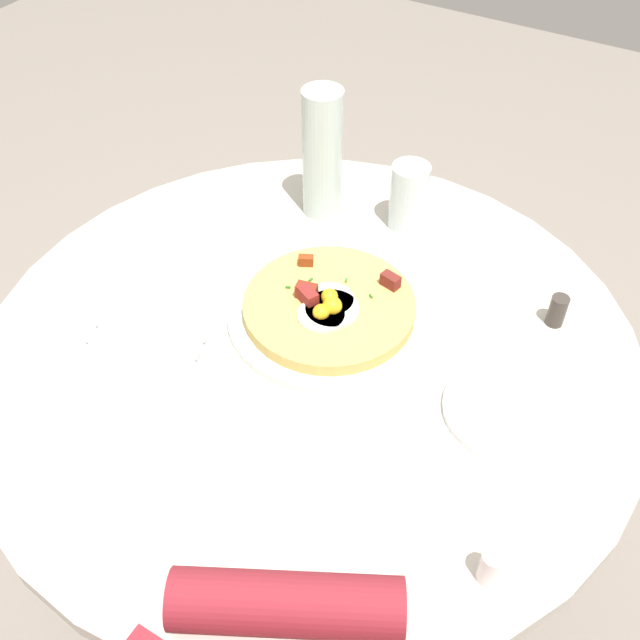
{
  "coord_description": "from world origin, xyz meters",
  "views": [
    {
      "loc": [
        0.41,
        -0.66,
        1.57
      ],
      "look_at": [
        0.0,
        0.03,
        0.76
      ],
      "focal_mm": 41.27,
      "sensor_mm": 36.0,
      "label": 1
    }
  ],
  "objects_px": {
    "breakfast_pizza": "(330,306)",
    "knife": "(151,331)",
    "bread_plate": "(508,410)",
    "water_bottle": "(322,154)",
    "dining_table": "(310,411)",
    "fork": "(142,348)",
    "salt_shaker": "(491,567)",
    "pepper_shaker": "(557,311)",
    "pizza_plate": "(331,315)",
    "water_glass": "(407,196)"
  },
  "relations": [
    {
      "from": "pizza_plate",
      "to": "fork",
      "type": "relative_size",
      "value": 1.8
    },
    {
      "from": "dining_table",
      "to": "pepper_shaker",
      "type": "bearing_deg",
      "value": 36.52
    },
    {
      "from": "water_bottle",
      "to": "pepper_shaker",
      "type": "relative_size",
      "value": 4.5
    },
    {
      "from": "pizza_plate",
      "to": "knife",
      "type": "bearing_deg",
      "value": -141.87
    },
    {
      "from": "pizza_plate",
      "to": "knife",
      "type": "xyz_separation_m",
      "value": [
        -0.22,
        -0.17,
        0.0
      ]
    },
    {
      "from": "dining_table",
      "to": "pizza_plate",
      "type": "height_order",
      "value": "pizza_plate"
    },
    {
      "from": "pizza_plate",
      "to": "water_bottle",
      "type": "distance_m",
      "value": 0.31
    },
    {
      "from": "salt_shaker",
      "to": "knife",
      "type": "bearing_deg",
      "value": 169.84
    },
    {
      "from": "water_bottle",
      "to": "pepper_shaker",
      "type": "xyz_separation_m",
      "value": [
        0.47,
        -0.07,
        -0.09
      ]
    },
    {
      "from": "bread_plate",
      "to": "salt_shaker",
      "type": "distance_m",
      "value": 0.25
    },
    {
      "from": "water_glass",
      "to": "salt_shaker",
      "type": "relative_size",
      "value": 2.35
    },
    {
      "from": "breakfast_pizza",
      "to": "knife",
      "type": "distance_m",
      "value": 0.28
    },
    {
      "from": "dining_table",
      "to": "breakfast_pizza",
      "type": "distance_m",
      "value": 0.21
    },
    {
      "from": "dining_table",
      "to": "water_bottle",
      "type": "distance_m",
      "value": 0.45
    },
    {
      "from": "pizza_plate",
      "to": "water_bottle",
      "type": "bearing_deg",
      "value": 123.2
    },
    {
      "from": "dining_table",
      "to": "pepper_shaker",
      "type": "distance_m",
      "value": 0.44
    },
    {
      "from": "breakfast_pizza",
      "to": "water_glass",
      "type": "distance_m",
      "value": 0.28
    },
    {
      "from": "bread_plate",
      "to": "water_bottle",
      "type": "xyz_separation_m",
      "value": [
        -0.47,
        0.28,
        0.12
      ]
    },
    {
      "from": "salt_shaker",
      "to": "breakfast_pizza",
      "type": "bearing_deg",
      "value": 143.28
    },
    {
      "from": "water_bottle",
      "to": "fork",
      "type": "bearing_deg",
      "value": -96.82
    },
    {
      "from": "breakfast_pizza",
      "to": "fork",
      "type": "relative_size",
      "value": 1.51
    },
    {
      "from": "dining_table",
      "to": "pizza_plate",
      "type": "xyz_separation_m",
      "value": [
        0.0,
        0.06,
        0.18
      ]
    },
    {
      "from": "bread_plate",
      "to": "water_glass",
      "type": "bearing_deg",
      "value": 134.91
    },
    {
      "from": "salt_shaker",
      "to": "pizza_plate",
      "type": "bearing_deg",
      "value": 143.17
    },
    {
      "from": "salt_shaker",
      "to": "pepper_shaker",
      "type": "relative_size",
      "value": 0.98
    },
    {
      "from": "dining_table",
      "to": "pepper_shaker",
      "type": "relative_size",
      "value": 19.08
    },
    {
      "from": "pepper_shaker",
      "to": "dining_table",
      "type": "bearing_deg",
      "value": -143.48
    },
    {
      "from": "pizza_plate",
      "to": "fork",
      "type": "distance_m",
      "value": 0.3
    },
    {
      "from": "knife",
      "to": "fork",
      "type": "bearing_deg",
      "value": -90.0
    },
    {
      "from": "pizza_plate",
      "to": "salt_shaker",
      "type": "xyz_separation_m",
      "value": [
        0.38,
        -0.28,
        0.02
      ]
    },
    {
      "from": "water_bottle",
      "to": "water_glass",
      "type": "bearing_deg",
      "value": 14.54
    },
    {
      "from": "fork",
      "to": "water_bottle",
      "type": "height_order",
      "value": "water_bottle"
    },
    {
      "from": "pizza_plate",
      "to": "dining_table",
      "type": "bearing_deg",
      "value": -92.7
    },
    {
      "from": "breakfast_pizza",
      "to": "water_bottle",
      "type": "height_order",
      "value": "water_bottle"
    },
    {
      "from": "breakfast_pizza",
      "to": "bread_plate",
      "type": "relative_size",
      "value": 1.48
    },
    {
      "from": "dining_table",
      "to": "knife",
      "type": "distance_m",
      "value": 0.31
    },
    {
      "from": "pizza_plate",
      "to": "water_bottle",
      "type": "relative_size",
      "value": 1.35
    },
    {
      "from": "dining_table",
      "to": "water_glass",
      "type": "relative_size",
      "value": 8.27
    },
    {
      "from": "pizza_plate",
      "to": "knife",
      "type": "relative_size",
      "value": 1.8
    },
    {
      "from": "breakfast_pizza",
      "to": "salt_shaker",
      "type": "distance_m",
      "value": 0.47
    },
    {
      "from": "fork",
      "to": "salt_shaker",
      "type": "relative_size",
      "value": 3.43
    },
    {
      "from": "dining_table",
      "to": "bread_plate",
      "type": "bearing_deg",
      "value": 4.39
    },
    {
      "from": "dining_table",
      "to": "bread_plate",
      "type": "relative_size",
      "value": 5.55
    },
    {
      "from": "fork",
      "to": "water_bottle",
      "type": "bearing_deg",
      "value": 64.35
    },
    {
      "from": "pizza_plate",
      "to": "fork",
      "type": "bearing_deg",
      "value": -135.3
    },
    {
      "from": "pizza_plate",
      "to": "breakfast_pizza",
      "type": "height_order",
      "value": "breakfast_pizza"
    },
    {
      "from": "breakfast_pizza",
      "to": "water_glass",
      "type": "relative_size",
      "value": 2.21
    },
    {
      "from": "breakfast_pizza",
      "to": "pepper_shaker",
      "type": "xyz_separation_m",
      "value": [
        0.31,
        0.17,
        0.0
      ]
    },
    {
      "from": "dining_table",
      "to": "breakfast_pizza",
      "type": "xyz_separation_m",
      "value": [
        0.0,
        0.06,
        0.2
      ]
    },
    {
      "from": "pepper_shaker",
      "to": "water_glass",
      "type": "bearing_deg",
      "value": 160.93
    }
  ]
}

